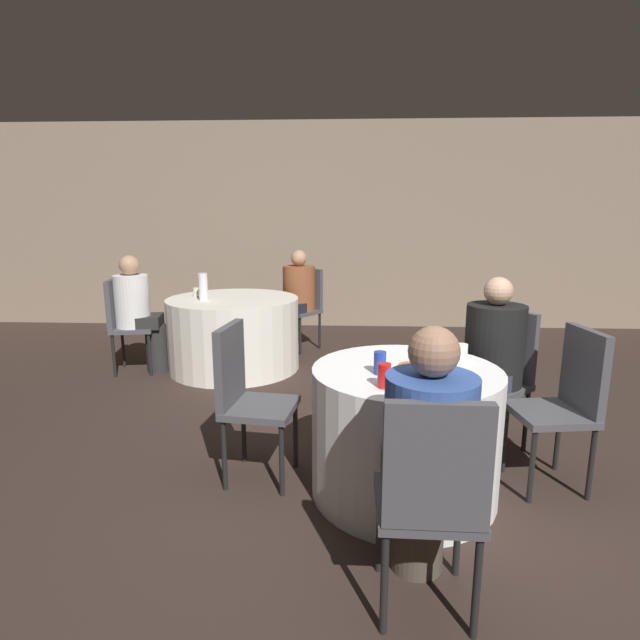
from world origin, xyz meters
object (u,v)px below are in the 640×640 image
object	(u,v)px
chair_near_west	(244,388)
chair_near_south	(431,490)
chair_far_northeast	(305,301)
chair_far_west	(123,317)
person_floral_shirt	(295,299)
pizza_plate_near	(414,367)
chair_near_east	(568,394)
soda_can_red	(384,376)
table_far	(234,333)
chair_near_northeast	(501,367)
person_blue_shirt	(426,460)
table_near	(404,431)
person_black_shirt	(488,364)
person_white_shirt	(140,313)
soda_can_blue	(380,363)
bottle_far	(203,287)

from	to	relation	value
chair_near_west	chair_near_south	world-z (taller)	same
chair_far_northeast	chair_far_west	size ratio (longest dim) A/B	1.00
chair_far_west	chair_near_south	bearing A→B (deg)	30.02
person_floral_shirt	pizza_plate_near	xyz separation A→B (m)	(0.95, -3.01, 0.13)
chair_near_east	soda_can_red	distance (m)	1.18
chair_near_west	pizza_plate_near	xyz separation A→B (m)	(0.97, -0.11, 0.18)
table_far	chair_near_south	bearing A→B (deg)	-65.68
chair_near_northeast	person_blue_shirt	world-z (taller)	person_blue_shirt
chair_near_northeast	chair_near_south	xyz separation A→B (m)	(-0.72, -1.56, 0.00)
pizza_plate_near	soda_can_red	bearing A→B (deg)	-120.72
table_near	chair_far_west	size ratio (longest dim) A/B	1.11
person_black_shirt	person_white_shirt	size ratio (longest dim) A/B	1.00
table_far	pizza_plate_near	xyz separation A→B (m)	(1.52, -2.29, 0.38)
chair_near_east	chair_far_west	size ratio (longest dim) A/B	1.00
person_black_shirt	person_floral_shirt	size ratio (longest dim) A/B	1.01
table_near	chair_near_south	distance (m)	0.96
chair_far_west	person_black_shirt	xyz separation A→B (m)	(3.13, -1.60, 0.05)
person_white_shirt	person_blue_shirt	bearing A→B (deg)	29.44
chair_near_west	chair_near_east	size ratio (longest dim) A/B	1.00
chair_near_east	pizza_plate_near	xyz separation A→B (m)	(-0.89, -0.11, 0.18)
table_far	person_blue_shirt	distance (m)	3.41
chair_near_northeast	chair_near_south	size ratio (longest dim) A/B	1.00
table_near	chair_near_west	size ratio (longest dim) A/B	1.11
chair_near_west	soda_can_blue	distance (m)	0.84
chair_near_south	person_floral_shirt	bearing A→B (deg)	103.71
chair_near_northeast	soda_can_red	xyz separation A→B (m)	(-0.86, -0.92, 0.23)
chair_near_south	bottle_far	distance (m)	3.55
person_blue_shirt	chair_far_northeast	bearing A→B (deg)	102.51
table_far	person_blue_shirt	size ratio (longest dim) A/B	1.14
person_blue_shirt	chair_near_northeast	bearing A→B (deg)	63.71
chair_far_west	soda_can_red	size ratio (longest dim) A/B	7.73
chair_near_northeast	soda_can_blue	distance (m)	1.14
person_black_shirt	person_blue_shirt	bearing A→B (deg)	113.81
person_black_shirt	bottle_far	bearing A→B (deg)	13.66
person_white_shirt	person_floral_shirt	xyz separation A→B (m)	(1.47, 0.88, 0.01)
chair_near_west	person_floral_shirt	xyz separation A→B (m)	(0.02, 2.90, 0.05)
chair_near_south	person_blue_shirt	size ratio (longest dim) A/B	0.81
chair_far_northeast	person_white_shirt	xyz separation A→B (m)	(-1.57, -1.00, 0.04)
table_near	table_far	size ratio (longest dim) A/B	0.79
table_near	bottle_far	xyz separation A→B (m)	(-1.73, 2.15, 0.50)
chair_near_northeast	person_white_shirt	xyz separation A→B (m)	(-3.09, 1.53, 0.04)
table_far	bottle_far	xyz separation A→B (m)	(-0.25, -0.15, 0.50)
chair_near_northeast	chair_far_northeast	world-z (taller)	same
chair_near_west	person_blue_shirt	world-z (taller)	person_blue_shirt
pizza_plate_near	bottle_far	world-z (taller)	bottle_far
chair_far_northeast	person_white_shirt	size ratio (longest dim) A/B	0.80
chair_near_east	person_black_shirt	bearing A→B (deg)	33.57
chair_near_east	bottle_far	distance (m)	3.36
person_blue_shirt	person_floral_shirt	bearing A→B (deg)	104.27
person_blue_shirt	table_far	bearing A→B (deg)	116.47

